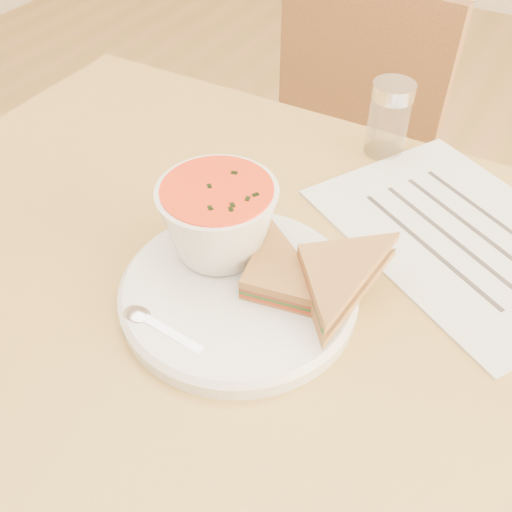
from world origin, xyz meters
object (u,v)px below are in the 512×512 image
Objects in this scene: soup_bowl at (219,223)px; condiment_shaker at (389,119)px; chair_far at (310,207)px; plate at (239,292)px; dining_table at (251,435)px.

soup_bowl and condiment_shaker have the same top height.
chair_far reaches higher than plate.
dining_table is 0.39m from plate.
plate is at bearing -38.83° from soup_bowl.
plate is 2.44× the size of condiment_shaker.
soup_bowl is (-0.04, 0.04, 0.05)m from plate.
chair_far is 0.66m from plate.
plate is (0.15, -0.55, 0.34)m from chair_far.
plate is 0.08m from soup_bowl.
condiment_shaker is (0.19, -0.21, 0.38)m from chair_far.
dining_table is 3.94× the size of plate.
chair_far reaches higher than dining_table.
chair_far is at bearing 105.47° from dining_table.
condiment_shaker is (0.05, 0.30, 0.43)m from dining_table.
plate reaches higher than dining_table.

